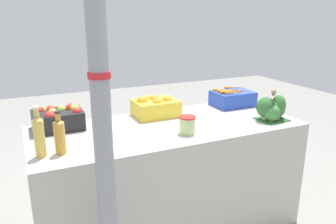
# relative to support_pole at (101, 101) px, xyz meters

# --- Properties ---
(market_table) EXTENTS (1.91, 0.80, 0.83)m
(market_table) POSITION_rel_support_pole_xyz_m (0.60, 0.57, -0.80)
(market_table) COLOR #B7B2A8
(market_table) RESTS_ON ground_plane
(support_pole) EXTENTS (0.11, 0.11, 2.43)m
(support_pole) POSITION_rel_support_pole_xyz_m (0.00, 0.00, 0.00)
(support_pole) COLOR gray
(support_pole) RESTS_ON ground_plane
(apple_crate) EXTENTS (0.34, 0.25, 0.16)m
(apple_crate) POSITION_rel_support_pole_xyz_m (-0.12, 0.83, -0.31)
(apple_crate) COLOR black
(apple_crate) RESTS_ON market_table
(orange_crate) EXTENTS (0.34, 0.25, 0.17)m
(orange_crate) POSITION_rel_support_pole_xyz_m (0.60, 0.82, -0.31)
(orange_crate) COLOR gold
(orange_crate) RESTS_ON market_table
(carrot_crate) EXTENTS (0.34, 0.26, 0.16)m
(carrot_crate) POSITION_rel_support_pole_xyz_m (1.33, 0.82, -0.32)
(carrot_crate) COLOR #2847B7
(carrot_crate) RESTS_ON market_table
(broccoli_pile) EXTENTS (0.25, 0.19, 0.20)m
(broccoli_pile) POSITION_rel_support_pole_xyz_m (1.36, 0.35, -0.29)
(broccoli_pile) COLOR #2D602D
(broccoli_pile) RESTS_ON market_table
(juice_bottle_golden) EXTENTS (0.06, 0.06, 0.29)m
(juice_bottle_golden) POSITION_rel_support_pole_xyz_m (-0.27, 0.38, -0.26)
(juice_bottle_golden) COLOR gold
(juice_bottle_golden) RESTS_ON market_table
(juice_bottle_amber) EXTENTS (0.06, 0.06, 0.25)m
(juice_bottle_amber) POSITION_rel_support_pole_xyz_m (-0.16, 0.38, -0.28)
(juice_bottle_amber) COLOR gold
(juice_bottle_amber) RESTS_ON market_table
(pickle_jar) EXTENTS (0.11, 0.11, 0.12)m
(pickle_jar) POSITION_rel_support_pole_xyz_m (0.65, 0.37, -0.32)
(pickle_jar) COLOR #B2C684
(pickle_jar) RESTS_ON market_table
(sparrow_bird) EXTENTS (0.10, 0.11, 0.05)m
(sparrow_bird) POSITION_rel_support_pole_xyz_m (1.35, 0.34, -0.16)
(sparrow_bird) COLOR #4C3D2D
(sparrow_bird) RESTS_ON broccoli_pile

